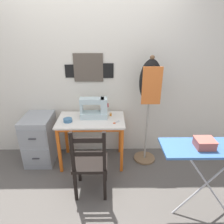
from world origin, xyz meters
TOP-DOWN VIEW (x-y plane):
  - ground_plane at (0.00, 0.00)m, footprint 14.00×14.00m
  - wall_back at (-0.00, 0.61)m, footprint 10.00×0.07m
  - sewing_table at (0.00, 0.26)m, footprint 0.93×0.54m
  - sewing_machine at (0.06, 0.33)m, footprint 0.39×0.17m
  - fabric_bowl at (-0.31, 0.20)m, footprint 0.12×0.12m
  - scissors at (0.34, 0.16)m, footprint 0.10×0.10m
  - thread_spool_near_machine at (0.28, 0.38)m, footprint 0.04×0.04m
  - wooden_chair at (0.03, -0.34)m, footprint 0.40×0.38m
  - filing_cabinet at (-0.77, 0.33)m, footprint 0.40×0.53m
  - dress_form at (0.80, 0.31)m, footprint 0.32×0.32m
  - ironing_board at (1.26, -0.67)m, footprint 1.01×0.34m
  - storage_box at (1.14, -0.68)m, footprint 0.18×0.15m

SIDE VIEW (x-z plane):
  - ground_plane at x=0.00m, z-range 0.00..0.00m
  - filing_cabinet at x=-0.77m, z-range 0.00..0.72m
  - wooden_chair at x=0.03m, z-range -0.03..0.89m
  - sewing_table at x=0.00m, z-range 0.25..0.96m
  - scissors at x=0.34m, z-range 0.71..0.71m
  - thread_spool_near_machine at x=0.28m, z-range 0.71..0.75m
  - fabric_bowl at x=-0.31m, z-range 0.71..0.76m
  - ironing_board at x=1.26m, z-range 0.38..1.26m
  - sewing_machine at x=0.06m, z-range 0.69..1.00m
  - storage_box at x=1.14m, z-range 0.87..0.96m
  - dress_form at x=0.80m, z-range 0.35..1.92m
  - wall_back at x=0.00m, z-range 0.00..2.55m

